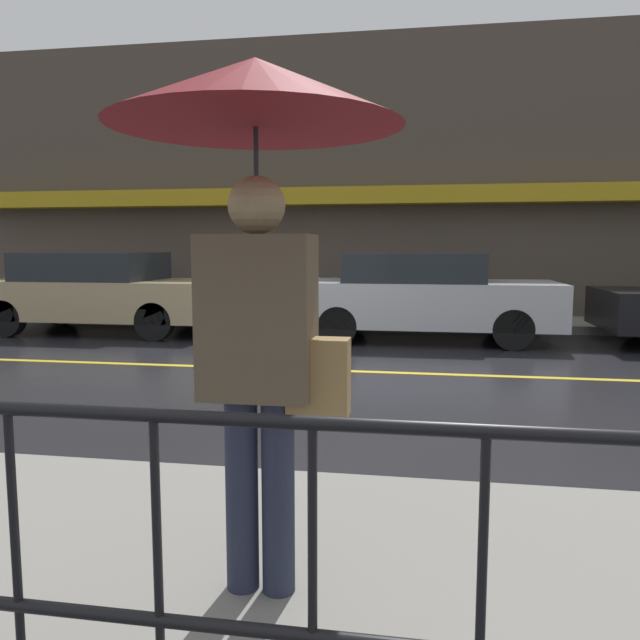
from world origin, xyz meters
The scene contains 8 objects.
ground_plane centered at (0.00, 0.00, 0.00)m, with size 80.00×80.00×0.00m, color black.
sidewalk_near centered at (0.00, -5.19, 0.07)m, with size 28.00×2.53×0.15m.
sidewalk_far centered at (0.00, 4.81, 0.07)m, with size 28.00×1.76×0.15m.
lane_marking centered at (0.00, 0.00, 0.00)m, with size 25.20×0.12×0.01m.
building_storefront centered at (0.00, 5.81, 2.95)m, with size 28.00×0.85×5.95m.
pedestrian centered at (1.02, -5.28, 1.85)m, with size 1.12×1.12×2.10m.
car_tan centered at (-4.17, 2.85, 0.75)m, with size 4.40×1.86×1.45m.
car_silver centered at (1.60, 2.85, 0.75)m, with size 4.30×1.83×1.45m.
Camera 1 is at (1.66, -7.62, 1.54)m, focal length 35.00 mm.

